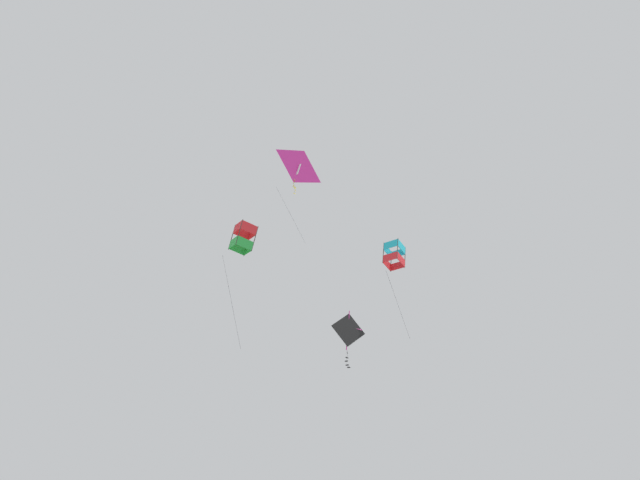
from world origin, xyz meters
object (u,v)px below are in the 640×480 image
Objects in this scene: kite_diamond_near_left at (348,330)px; kite_box_upper_right at (394,255)px; kite_box_near_right at (243,238)px; kite_delta_low_drifter at (298,167)px.

kite_box_upper_right is at bearing -41.04° from kite_diamond_near_left.
kite_box_near_right is (0.50, 6.79, 4.59)m from kite_diamond_near_left.
kite_box_near_right is at bearing 174.22° from kite_diamond_near_left.
kite_diamond_near_left is 8.21m from kite_box_near_right.
kite_delta_low_drifter reaches higher than kite_box_upper_right.
kite_box_upper_right reaches higher than kite_diamond_near_left.
kite_delta_low_drifter is (6.24, 3.93, 12.85)m from kite_box_upper_right.
kite_delta_low_drifter is at bearing 94.84° from kite_box_upper_right.
kite_diamond_near_left is 0.54× the size of kite_box_upper_right.
kite_box_upper_right is 9.53m from kite_box_near_right.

